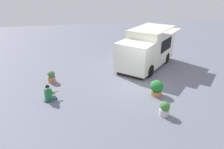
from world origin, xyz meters
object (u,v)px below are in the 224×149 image
Objects in this scene: planter_flowering_near at (165,108)px; planter_flowering_side at (157,88)px; food_truck at (147,49)px; planter_flowering_far at (51,76)px; person_customer at (49,94)px.

planter_flowering_side is at bearing 78.46° from planter_flowering_near.
food_truck is 7.61× the size of planter_flowering_near.
person_customer is at bearing -89.84° from planter_flowering_far.
food_truck is 4.46m from planter_flowering_side.
person_customer is 1.08× the size of planter_flowering_side.
planter_flowering_side is at bearing -102.94° from food_truck.
food_truck is 7.55m from person_customer.
food_truck is 6.74m from planter_flowering_far.
planter_flowering_far is (-6.50, -1.52, -0.89)m from food_truck.
food_truck is 7.44× the size of planter_flowering_far.
person_customer is 5.54m from planter_flowering_side.
person_customer is at bearing 174.56° from planter_flowering_side.
person_customer reaches higher than planter_flowering_near.
food_truck is at bearing 77.06° from planter_flowering_side.
planter_flowering_side reaches higher than planter_flowering_far.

